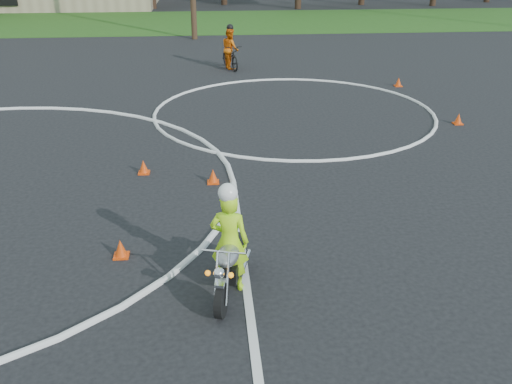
{
  "coord_description": "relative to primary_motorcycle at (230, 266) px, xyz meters",
  "views": [
    {
      "loc": [
        5.53,
        -7.88,
        4.7
      ],
      "look_at": [
        6.22,
        0.05,
        1.1
      ],
      "focal_mm": 40.0,
      "sensor_mm": 36.0,
      "label": 1
    }
  ],
  "objects": [
    {
      "name": "rider_primary_grp",
      "position": [
        0.0,
        0.13,
        0.37
      ],
      "size": [
        0.62,
        0.49,
        1.66
      ],
      "rotation": [
        0.0,
        0.0,
        -0.25
      ],
      "color": "#ADEE19",
      "rests_on": "ground"
    },
    {
      "name": "traffic_cones",
      "position": [
        -1.15,
        4.14,
        -0.3
      ],
      "size": [
        17.45,
        15.75,
        0.3
      ],
      "color": "#D83F0B",
      "rests_on": "ground"
    },
    {
      "name": "rider_second_grp",
      "position": [
        0.7,
        15.03,
        0.15
      ],
      "size": [
        1.04,
        1.83,
        1.66
      ],
      "rotation": [
        0.0,
        0.0,
        0.27
      ],
      "color": "black",
      "rests_on": "ground"
    },
    {
      "name": "grass_strip",
      "position": [
        -5.76,
        27.98,
        -0.43
      ],
      "size": [
        120.0,
        10.0,
        0.02
      ],
      "primitive_type": "cube",
      "color": "#1E4714",
      "rests_on": "ground"
    },
    {
      "name": "course_markings",
      "position": [
        -3.59,
        5.34,
        -0.43
      ],
      "size": [
        19.05,
        19.05,
        0.12
      ],
      "color": "silver",
      "rests_on": "ground"
    },
    {
      "name": "primary_motorcycle",
      "position": [
        0.0,
        0.0,
        0.0
      ],
      "size": [
        0.74,
        1.68,
        0.9
      ],
      "rotation": [
        0.0,
        0.0,
        -0.25
      ],
      "color": "black",
      "rests_on": "ground"
    }
  ]
}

